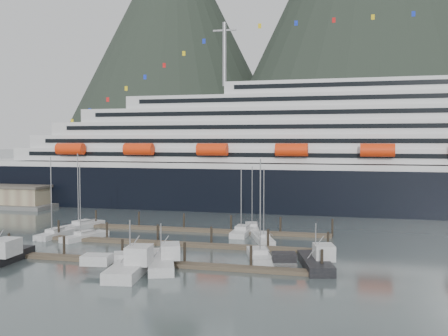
% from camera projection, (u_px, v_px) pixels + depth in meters
% --- Properties ---
extents(ground, '(1600.00, 1600.00, 0.00)m').
position_uv_depth(ground, '(198.00, 251.00, 78.49)').
color(ground, '#4E5C5C').
rests_on(ground, ground).
extents(mountains, '(870.00, 440.00, 420.00)m').
position_uv_depth(mountains, '(386.00, 18.00, 625.79)').
color(mountains, '#212A20').
rests_on(mountains, ground).
extents(cruise_ship, '(210.00, 30.40, 50.30)m').
position_uv_depth(cruise_ship, '(388.00, 160.00, 123.46)').
color(cruise_ship, black).
rests_on(cruise_ship, ground).
extents(dock_near, '(48.18, 2.28, 3.20)m').
position_uv_depth(dock_near, '(140.00, 262.00, 70.09)').
color(dock_near, '#43382B').
rests_on(dock_near, ground).
extents(dock_mid, '(48.18, 2.28, 3.20)m').
position_uv_depth(dock_mid, '(174.00, 243.00, 82.66)').
color(dock_mid, '#43382B').
rests_on(dock_mid, ground).
extents(dock_far, '(48.18, 2.28, 3.20)m').
position_uv_depth(dock_far, '(198.00, 230.00, 95.23)').
color(dock_far, '#43382B').
rests_on(dock_far, ground).
extents(sailboat_a, '(2.90, 8.70, 14.21)m').
position_uv_depth(sailboat_a, '(55.00, 235.00, 89.60)').
color(sailboat_a, '#B8B8B8').
rests_on(sailboat_a, ground).
extents(sailboat_b, '(5.08, 9.26, 12.93)m').
position_uv_depth(sailboat_b, '(85.00, 237.00, 87.66)').
color(sailboat_b, '#B8B8B8').
rests_on(sailboat_b, ground).
extents(sailboat_d, '(5.77, 10.22, 12.37)m').
position_uv_depth(sailboat_d, '(263.00, 239.00, 85.83)').
color(sailboat_d, '#B8B8B8').
rests_on(sailboat_d, ground).
extents(sailboat_e, '(4.78, 10.30, 14.54)m').
position_uv_depth(sailboat_e, '(82.00, 226.00, 98.44)').
color(sailboat_e, '#B8B8B8').
rests_on(sailboat_e, ground).
extents(sailboat_f, '(2.82, 9.27, 12.15)m').
position_uv_depth(sailboat_f, '(242.00, 232.00, 92.06)').
color(sailboat_f, '#B8B8B8').
rests_on(sailboat_f, ground).
extents(sailboat_g, '(4.30, 9.39, 12.17)m').
position_uv_depth(sailboat_g, '(252.00, 228.00, 96.74)').
color(sailboat_g, '#B8B8B8').
rests_on(sailboat_g, ground).
extents(sailboat_h, '(5.38, 9.76, 14.52)m').
position_uv_depth(sailboat_h, '(259.00, 256.00, 72.65)').
color(sailboat_h, '#B8B8B8').
rests_on(sailboat_h, ground).
extents(trawler_b, '(8.95, 11.73, 7.37)m').
position_uv_depth(trawler_b, '(129.00, 266.00, 64.97)').
color(trawler_b, '#B8B8B8').
rests_on(trawler_b, ground).
extents(trawler_c, '(9.88, 12.51, 6.19)m').
position_uv_depth(trawler_c, '(160.00, 260.00, 68.70)').
color(trawler_c, '#B8B8B8').
rests_on(trawler_c, ground).
extents(trawler_d, '(8.64, 11.24, 6.39)m').
position_uv_depth(trawler_d, '(315.00, 261.00, 67.91)').
color(trawler_d, black).
rests_on(trawler_d, ground).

